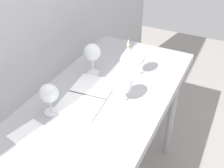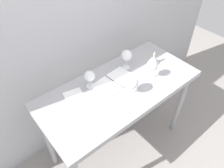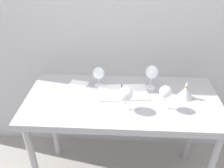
# 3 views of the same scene
# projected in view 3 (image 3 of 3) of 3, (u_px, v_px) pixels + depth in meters

# --- Properties ---
(back_wall) EXTENTS (3.80, 0.04, 2.60)m
(back_wall) POSITION_uv_depth(u_px,v_px,m) (124.00, 22.00, 1.93)
(back_wall) COLOR #B4B4B9
(back_wall) RESTS_ON ground_plane
(steel_counter) EXTENTS (1.40, 0.65, 0.90)m
(steel_counter) POSITION_uv_depth(u_px,v_px,m) (121.00, 110.00, 1.78)
(steel_counter) COLOR #9F9FA4
(steel_counter) RESTS_ON ground_plane
(wine_glass_near_right) EXTENTS (0.08, 0.08, 0.17)m
(wine_glass_near_right) POSITION_uv_depth(u_px,v_px,m) (165.00, 92.00, 1.57)
(wine_glass_near_right) COLOR white
(wine_glass_near_right) RESTS_ON steel_counter
(wine_glass_far_left) EXTENTS (0.09, 0.09, 0.16)m
(wine_glass_far_left) POSITION_uv_depth(u_px,v_px,m) (98.00, 74.00, 1.81)
(wine_glass_far_left) COLOR white
(wine_glass_far_left) RESTS_ON steel_counter
(wine_glass_far_right) EXTENTS (0.10, 0.10, 0.19)m
(wine_glass_far_right) POSITION_uv_depth(u_px,v_px,m) (151.00, 73.00, 1.78)
(wine_glass_far_right) COLOR white
(wine_glass_far_right) RESTS_ON steel_counter
(wine_glass_near_center) EXTENTS (0.10, 0.10, 0.17)m
(wine_glass_near_center) POSITION_uv_depth(u_px,v_px,m) (125.00, 95.00, 1.57)
(wine_glass_near_center) COLOR white
(wine_glass_near_center) RESTS_ON steel_counter
(open_notebook) EXTENTS (0.38, 0.25, 0.01)m
(open_notebook) POSITION_uv_depth(u_px,v_px,m) (122.00, 92.00, 1.79)
(open_notebook) COLOR white
(open_notebook) RESTS_ON steel_counter
(tasting_sheet_upper) EXTENTS (0.21, 0.30, 0.00)m
(tasting_sheet_upper) POSITION_uv_depth(u_px,v_px,m) (73.00, 90.00, 1.82)
(tasting_sheet_upper) COLOR white
(tasting_sheet_upper) RESTS_ON steel_counter
(decanter_funnel) EXTENTS (0.11, 0.11, 0.14)m
(decanter_funnel) POSITION_uv_depth(u_px,v_px,m) (185.00, 92.00, 1.71)
(decanter_funnel) COLOR silver
(decanter_funnel) RESTS_ON steel_counter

